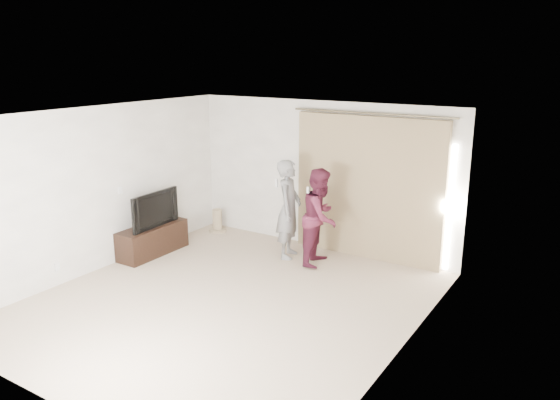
% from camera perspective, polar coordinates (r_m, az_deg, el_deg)
% --- Properties ---
extents(floor, '(5.50, 5.50, 0.00)m').
position_cam_1_polar(floor, '(7.81, -5.52, -10.55)').
color(floor, '#C5AF94').
rests_on(floor, ground).
extents(wall_back, '(5.00, 0.04, 2.60)m').
position_cam_1_polar(wall_back, '(9.58, 4.38, 2.56)').
color(wall_back, white).
rests_on(wall_back, ground).
extents(wall_left, '(0.04, 5.50, 2.60)m').
position_cam_1_polar(wall_left, '(9.06, -18.36, 1.09)').
color(wall_left, white).
rests_on(wall_left, ground).
extents(ceiling, '(5.00, 5.50, 0.01)m').
position_cam_1_polar(ceiling, '(7.09, -6.05, 8.78)').
color(ceiling, silver).
rests_on(ceiling, wall_back).
extents(curtain, '(2.80, 0.11, 2.46)m').
position_cam_1_polar(curtain, '(9.16, 9.21, 1.20)').
color(curtain, tan).
rests_on(curtain, ground).
extents(tv_console, '(0.45, 1.31, 0.50)m').
position_cam_1_polar(tv_console, '(9.71, -13.15, -4.07)').
color(tv_console, black).
rests_on(tv_console, ground).
extents(tv, '(0.18, 1.07, 0.61)m').
position_cam_1_polar(tv, '(9.54, -13.35, -0.90)').
color(tv, black).
rests_on(tv, tv_console).
extents(scratching_post, '(0.33, 0.33, 0.44)m').
position_cam_1_polar(scratching_post, '(10.71, -6.56, -2.36)').
color(scratching_post, tan).
rests_on(scratching_post, ground).
extents(person_man, '(0.57, 0.70, 1.68)m').
position_cam_1_polar(person_man, '(9.16, 0.92, -0.95)').
color(person_man, gray).
rests_on(person_man, ground).
extents(person_woman, '(0.71, 0.86, 1.60)m').
position_cam_1_polar(person_woman, '(8.89, 4.25, -1.75)').
color(person_woman, '#551B30').
rests_on(person_woman, ground).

